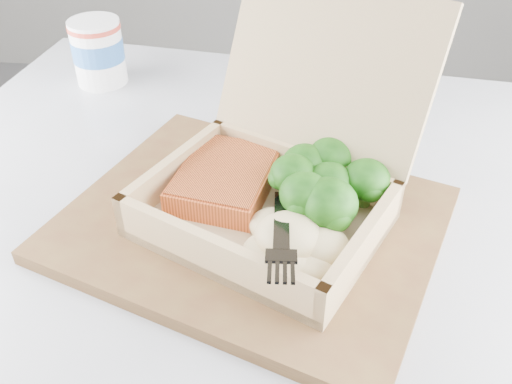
# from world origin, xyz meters

# --- Properties ---
(cafe_table) EXTENTS (0.87, 0.87, 0.72)m
(cafe_table) POSITION_xyz_m (-0.51, 0.19, 0.54)
(cafe_table) COLOR black
(cafe_table) RESTS_ON floor
(serving_tray) EXTENTS (0.42, 0.38, 0.01)m
(serving_tray) POSITION_xyz_m (-0.48, 0.19, 0.73)
(serving_tray) COLOR brown
(serving_tray) RESTS_ON cafe_table
(takeout_container) EXTENTS (0.30, 0.31, 0.19)m
(takeout_container) POSITION_xyz_m (-0.46, 0.21, 0.79)
(takeout_container) COLOR tan
(takeout_container) RESTS_ON serving_tray
(salmon_fillet) EXTENTS (0.11, 0.13, 0.02)m
(salmon_fillet) POSITION_xyz_m (-0.51, 0.22, 0.76)
(salmon_fillet) COLOR orange
(salmon_fillet) RESTS_ON takeout_container
(broccoli_pile) EXTENTS (0.12, 0.12, 0.04)m
(broccoli_pile) POSITION_xyz_m (-0.41, 0.20, 0.77)
(broccoli_pile) COLOR #2D7D1B
(broccoli_pile) RESTS_ON takeout_container
(mashed_potatoes) EXTENTS (0.10, 0.08, 0.03)m
(mashed_potatoes) POSITION_xyz_m (-0.45, 0.14, 0.77)
(mashed_potatoes) COLOR beige
(mashed_potatoes) RESTS_ON takeout_container
(plastic_fork) EXTENTS (0.03, 0.17, 0.04)m
(plastic_fork) POSITION_xyz_m (-0.45, 0.17, 0.78)
(plastic_fork) COLOR black
(plastic_fork) RESTS_ON mashed_potatoes
(paper_cup) EXTENTS (0.07, 0.07, 0.09)m
(paper_cup) POSITION_xyz_m (-0.73, 0.48, 0.77)
(paper_cup) COLOR white
(paper_cup) RESTS_ON cafe_table
(receipt) EXTENTS (0.10, 0.14, 0.00)m
(receipt) POSITION_xyz_m (-0.48, 0.37, 0.72)
(receipt) COLOR white
(receipt) RESTS_ON cafe_table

